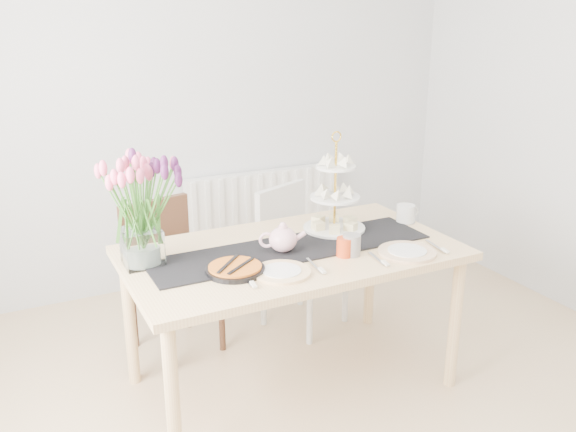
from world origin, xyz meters
name	(u,v)px	position (x,y,z in m)	size (l,w,h in m)	color
room_shell	(389,172)	(0.00, 0.00, 1.30)	(4.50, 4.50, 4.50)	tan
radiator	(264,211)	(0.50, 2.19, 0.45)	(1.20, 0.08, 0.60)	white
dining_table	(292,264)	(-0.02, 0.73, 0.67)	(1.60, 0.90, 0.75)	tan
chair_brown	(167,265)	(-0.46, 1.41, 0.49)	(0.51, 0.51, 0.85)	#3B2415
chair_white	(295,246)	(0.32, 1.35, 0.49)	(0.55, 0.55, 0.85)	silver
table_runner	(292,248)	(-0.02, 0.73, 0.75)	(1.40, 0.35, 0.01)	black
tulip_vase	(138,193)	(-0.71, 0.87, 1.09)	(0.62, 0.62, 0.53)	silver
cake_stand	(335,206)	(0.30, 0.87, 0.89)	(0.32, 0.32, 0.48)	gold
teapot	(283,239)	(-0.07, 0.71, 0.82)	(0.22, 0.18, 0.14)	silver
cream_jug	(406,214)	(0.72, 0.81, 0.80)	(0.10, 0.10, 0.10)	silver
tart_tin	(235,269)	(-0.37, 0.59, 0.77)	(0.26, 0.26, 0.03)	black
mug_grey	(352,245)	(0.20, 0.54, 0.80)	(0.09, 0.09, 0.10)	gray
mug_orange	(345,247)	(0.17, 0.54, 0.80)	(0.08, 0.08, 0.09)	red
plate_left	(282,272)	(-0.19, 0.49, 0.76)	(0.26, 0.26, 0.01)	white
plate_right	(407,252)	(0.45, 0.43, 0.76)	(0.28, 0.28, 0.01)	white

